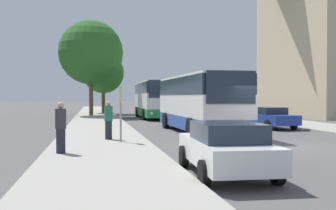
{
  "coord_description": "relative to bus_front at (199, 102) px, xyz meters",
  "views": [
    {
      "loc": [
        -7.33,
        -15.3,
        2.03
      ],
      "look_at": [
        -1.37,
        15.89,
        1.33
      ],
      "focal_mm": 42.0,
      "sensor_mm": 36.0,
      "label": 1
    }
  ],
  "objects": [
    {
      "name": "ground_plane",
      "position": [
        1.48,
        -6.12,
        -1.7
      ],
      "size": [
        300.0,
        300.0,
        0.0
      ],
      "primitive_type": "plane",
      "color": "#565454",
      "rests_on": "ground"
    },
    {
      "name": "sidewalk_left",
      "position": [
        -5.52,
        -6.12,
        -1.63
      ],
      "size": [
        4.0,
        120.0,
        0.15
      ],
      "primitive_type": "cube",
      "color": "#A39E93",
      "rests_on": "ground_plane"
    },
    {
      "name": "pedestrian_waiting_near",
      "position": [
        -6.91,
        -8.01,
        -0.7
      ],
      "size": [
        0.36,
        0.36,
        1.7
      ],
      "rotation": [
        0.0,
        0.0,
        4.62
      ],
      "color": "#23232D",
      "rests_on": "sidewalk_left"
    },
    {
      "name": "parked_car_right_near",
      "position": [
        5.21,
        2.04,
        -0.99
      ],
      "size": [
        2.14,
        4.78,
        1.35
      ],
      "rotation": [
        0.0,
        0.0,
        3.2
      ],
      "color": "#233D9E",
      "rests_on": "ground_plane"
    },
    {
      "name": "tree_left_near",
      "position": [
        -6.04,
        18.06,
        4.65
      ],
      "size": [
        6.32,
        6.32,
        9.38
      ],
      "color": "brown",
      "rests_on": "sidewalk_left"
    },
    {
      "name": "bus_front",
      "position": [
        0.0,
        0.0,
        0.0
      ],
      "size": [
        2.93,
        10.37,
        3.18
      ],
      "rotation": [
        0.0,
        0.0,
        0.02
      ],
      "color": "#2D519E",
      "rests_on": "ground_plane"
    },
    {
      "name": "bus_middle",
      "position": [
        -0.28,
        14.78,
        0.1
      ],
      "size": [
        2.91,
        10.22,
        3.38
      ],
      "rotation": [
        0.0,
        0.0,
        -0.01
      ],
      "color": "#238942",
      "rests_on": "ground_plane"
    },
    {
      "name": "bus_stop_sign",
      "position": [
        -4.73,
        -5.15,
        -0.14
      ],
      "size": [
        0.08,
        0.45,
        2.27
      ],
      "color": "gray",
      "rests_on": "sidewalk_left"
    },
    {
      "name": "pedestrian_waiting_far",
      "position": [
        -5.19,
        -4.07,
        -0.71
      ],
      "size": [
        0.36,
        0.36,
        1.68
      ],
      "rotation": [
        0.0,
        0.0,
        3.95
      ],
      "color": "#23232D",
      "rests_on": "sidewalk_left"
    },
    {
      "name": "parked_car_left_curb",
      "position": [
        -2.51,
        -11.83,
        -0.98
      ],
      "size": [
        2.07,
        4.17,
        1.37
      ],
      "rotation": [
        0.0,
        0.0,
        -0.05
      ],
      "color": "silver",
      "rests_on": "ground_plane"
    },
    {
      "name": "tree_left_far",
      "position": [
        -4.69,
        24.17,
        3.02
      ],
      "size": [
        4.72,
        4.72,
        6.95
      ],
      "color": "#513D23",
      "rests_on": "sidewalk_left"
    },
    {
      "name": "parked_car_right_far",
      "position": [
        5.51,
        13.43,
        -0.94
      ],
      "size": [
        2.13,
        4.2,
        1.47
      ],
      "rotation": [
        0.0,
        0.0,
        3.19
      ],
      "color": "slate",
      "rests_on": "ground_plane"
    }
  ]
}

